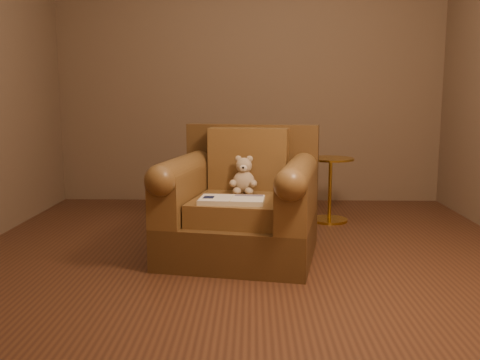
{
  "coord_description": "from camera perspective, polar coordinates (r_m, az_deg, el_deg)",
  "views": [
    {
      "loc": [
        0.03,
        -3.65,
        1.11
      ],
      "look_at": [
        -0.05,
        -0.1,
        0.55
      ],
      "focal_mm": 40.0,
      "sensor_mm": 36.0,
      "label": 1
    }
  ],
  "objects": [
    {
      "name": "guidebook",
      "position": [
        3.44,
        -0.88,
        -2.16
      ],
      "size": [
        0.43,
        0.28,
        0.03
      ],
      "rotation": [
        0.0,
        0.0,
        -0.08
      ],
      "color": "beige",
      "rests_on": "armchair"
    },
    {
      "name": "side_table",
      "position": [
        4.8,
        9.57,
        -0.78
      ],
      "size": [
        0.41,
        0.41,
        0.57
      ],
      "color": "gold",
      "rests_on": "floor"
    },
    {
      "name": "armchair",
      "position": [
        3.73,
        0.16,
        -2.84
      ],
      "size": [
        1.16,
        1.12,
        0.9
      ],
      "rotation": [
        0.0,
        0.0,
        -0.19
      ],
      "color": "#553A1C",
      "rests_on": "floor"
    },
    {
      "name": "teddy_bear",
      "position": [
        3.77,
        0.39,
        0.13
      ],
      "size": [
        0.2,
        0.22,
        0.27
      ],
      "rotation": [
        0.0,
        0.0,
        -0.05
      ],
      "color": "tan",
      "rests_on": "armchair"
    },
    {
      "name": "floor",
      "position": [
        3.81,
        0.83,
        -7.95
      ],
      "size": [
        4.0,
        4.0,
        0.0
      ],
      "primitive_type": "plane",
      "color": "#54301C",
      "rests_on": "ground"
    },
    {
      "name": "room",
      "position": [
        3.7,
        0.89,
        18.38
      ],
      "size": [
        4.02,
        4.02,
        2.71
      ],
      "color": "brown",
      "rests_on": "ground"
    }
  ]
}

